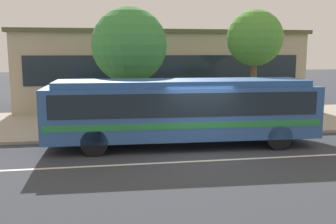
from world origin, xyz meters
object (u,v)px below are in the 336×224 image
object	(u,v)px
pedestrian_standing_by_tree	(127,108)
street_tree_near_stop	(129,46)
street_tree_mid_block	(255,39)
pedestrian_waiting_near_sign	(233,111)
transit_bus	(182,108)
pedestrian_walking_along_curb	(156,109)

from	to	relation	value
pedestrian_standing_by_tree	street_tree_near_stop	world-z (taller)	street_tree_near_stop
street_tree_near_stop	street_tree_mid_block	world-z (taller)	street_tree_near_stop
street_tree_mid_block	pedestrian_waiting_near_sign	bearing A→B (deg)	-127.80
transit_bus	pedestrian_waiting_near_sign	xyz separation A→B (m)	(2.75, 1.86, -0.50)
street_tree_mid_block	transit_bus	bearing A→B (deg)	-137.06
transit_bus	street_tree_mid_block	size ratio (longest dim) A/B	1.86
pedestrian_walking_along_curb	street_tree_mid_block	size ratio (longest dim) A/B	0.29
pedestrian_waiting_near_sign	street_tree_mid_block	size ratio (longest dim) A/B	0.28
transit_bus	pedestrian_standing_by_tree	distance (m)	3.98
street_tree_near_stop	pedestrian_standing_by_tree	bearing A→B (deg)	-102.40
pedestrian_waiting_near_sign	pedestrian_standing_by_tree	xyz separation A→B (m)	(-4.75, 1.55, 0.05)
pedestrian_waiting_near_sign	pedestrian_walking_along_curb	world-z (taller)	pedestrian_walking_along_curb
pedestrian_walking_along_curb	pedestrian_standing_by_tree	bearing A→B (deg)	169.86
pedestrian_waiting_near_sign	pedestrian_standing_by_tree	size ratio (longest dim) A/B	0.96
pedestrian_walking_along_curb	street_tree_mid_block	xyz separation A→B (m)	(5.30, 1.21, 3.33)
transit_bus	pedestrian_waiting_near_sign	bearing A→B (deg)	34.09
transit_bus	pedestrian_standing_by_tree	size ratio (longest dim) A/B	6.40
pedestrian_waiting_near_sign	street_tree_near_stop	bearing A→B (deg)	149.00
transit_bus	street_tree_near_stop	world-z (taller)	street_tree_near_stop
street_tree_near_stop	transit_bus	bearing A→B (deg)	-69.03
street_tree_near_stop	street_tree_mid_block	bearing A→B (deg)	-1.72
pedestrian_waiting_near_sign	street_tree_near_stop	xyz separation A→B (m)	(-4.49, 2.70, 3.00)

